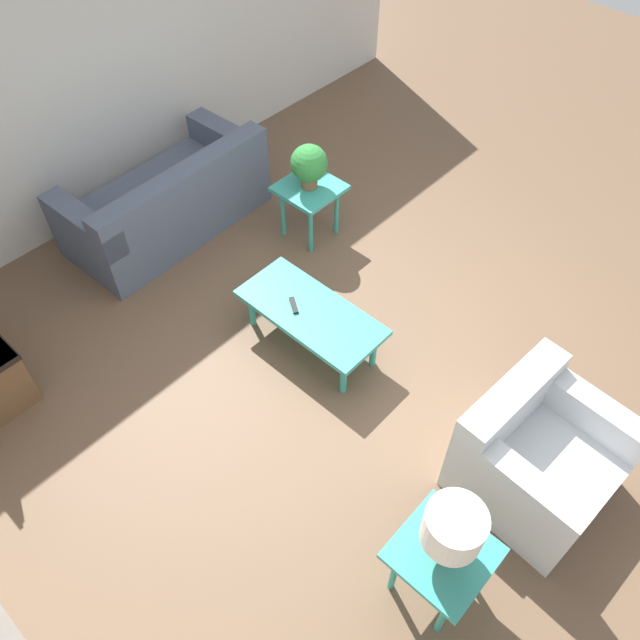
{
  "coord_description": "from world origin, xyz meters",
  "views": [
    {
      "loc": [
        -1.7,
        2.55,
        3.84
      ],
      "look_at": [
        0.21,
        0.47,
        0.55
      ],
      "focal_mm": 35.0,
      "sensor_mm": 36.0,
      "label": 1
    }
  ],
  "objects_px": {
    "side_table_lamp": "(442,558)",
    "armchair": "(536,456)",
    "sofa": "(169,202)",
    "side_table_plant": "(310,194)",
    "table_lamp": "(453,530)",
    "coffee_table": "(311,314)",
    "potted_plant": "(309,164)"
  },
  "relations": [
    {
      "from": "coffee_table",
      "to": "side_table_lamp",
      "type": "bearing_deg",
      "value": 154.29
    },
    {
      "from": "armchair",
      "to": "coffee_table",
      "type": "bearing_deg",
      "value": 97.49
    },
    {
      "from": "coffee_table",
      "to": "side_table_plant",
      "type": "relative_size",
      "value": 2.17
    },
    {
      "from": "armchair",
      "to": "side_table_lamp",
      "type": "xyz_separation_m",
      "value": [
        0.05,
        0.97,
        0.12
      ]
    },
    {
      "from": "armchair",
      "to": "coffee_table",
      "type": "relative_size",
      "value": 0.83
    },
    {
      "from": "sofa",
      "to": "coffee_table",
      "type": "distance_m",
      "value": 1.88
    },
    {
      "from": "table_lamp",
      "to": "potted_plant",
      "type": "bearing_deg",
      "value": -33.86
    },
    {
      "from": "side_table_lamp",
      "to": "table_lamp",
      "type": "relative_size",
      "value": 1.18
    },
    {
      "from": "coffee_table",
      "to": "potted_plant",
      "type": "height_order",
      "value": "potted_plant"
    },
    {
      "from": "side_table_plant",
      "to": "table_lamp",
      "type": "relative_size",
      "value": 1.18
    },
    {
      "from": "sofa",
      "to": "coffee_table",
      "type": "xyz_separation_m",
      "value": [
        -1.88,
        0.14,
        0.04
      ]
    },
    {
      "from": "side_table_plant",
      "to": "potted_plant",
      "type": "bearing_deg",
      "value": 0.0
    },
    {
      "from": "side_table_lamp",
      "to": "table_lamp",
      "type": "bearing_deg",
      "value": -90.0
    },
    {
      "from": "side_table_lamp",
      "to": "side_table_plant",
      "type": "bearing_deg",
      "value": -33.86
    },
    {
      "from": "sofa",
      "to": "side_table_plant",
      "type": "xyz_separation_m",
      "value": [
        -0.98,
        -0.8,
        0.15
      ]
    },
    {
      "from": "armchair",
      "to": "side_table_plant",
      "type": "xyz_separation_m",
      "value": [
        2.73,
        -0.83,
        0.12
      ]
    },
    {
      "from": "side_table_plant",
      "to": "potted_plant",
      "type": "height_order",
      "value": "potted_plant"
    },
    {
      "from": "coffee_table",
      "to": "side_table_lamp",
      "type": "distance_m",
      "value": 1.98
    },
    {
      "from": "side_table_plant",
      "to": "table_lamp",
      "type": "distance_m",
      "value": 3.25
    },
    {
      "from": "side_table_plant",
      "to": "table_lamp",
      "type": "bearing_deg",
      "value": 146.14
    },
    {
      "from": "sofa",
      "to": "coffee_table",
      "type": "relative_size",
      "value": 1.6
    },
    {
      "from": "armchair",
      "to": "table_lamp",
      "type": "distance_m",
      "value": 1.1
    },
    {
      "from": "side_table_plant",
      "to": "side_table_lamp",
      "type": "relative_size",
      "value": 1.0
    },
    {
      "from": "sofa",
      "to": "armchair",
      "type": "bearing_deg",
      "value": 87.59
    },
    {
      "from": "coffee_table",
      "to": "table_lamp",
      "type": "xyz_separation_m",
      "value": [
        -1.79,
        0.86,
        0.49
      ]
    },
    {
      "from": "armchair",
      "to": "sofa",
      "type": "bearing_deg",
      "value": 93.58
    },
    {
      "from": "side_table_plant",
      "to": "side_table_lamp",
      "type": "xyz_separation_m",
      "value": [
        -2.68,
        1.8,
        0.0
      ]
    },
    {
      "from": "sofa",
      "to": "table_lamp",
      "type": "bearing_deg",
      "value": 72.75
    },
    {
      "from": "sofa",
      "to": "table_lamp",
      "type": "distance_m",
      "value": 3.83
    },
    {
      "from": "side_table_lamp",
      "to": "armchair",
      "type": "bearing_deg",
      "value": -92.93
    },
    {
      "from": "armchair",
      "to": "side_table_plant",
      "type": "height_order",
      "value": "armchair"
    },
    {
      "from": "coffee_table",
      "to": "side_table_plant",
      "type": "xyz_separation_m",
      "value": [
        0.9,
        -0.94,
        0.1
      ]
    }
  ]
}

